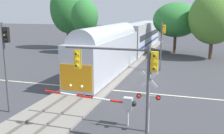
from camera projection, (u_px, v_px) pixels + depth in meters
name	position (u px, v px, depth m)	size (l,w,h in m)	color
ground_plane	(90.00, 88.00, 23.92)	(220.00, 220.00, 0.00)	#3D3D42
road_centre_stripe	(90.00, 88.00, 23.92)	(44.00, 0.20, 0.01)	beige
railway_track	(90.00, 87.00, 23.90)	(4.40, 80.00, 0.32)	gray
commuter_train	(130.00, 40.00, 38.06)	(3.04, 40.19, 5.16)	#B2B7C1
crossing_gate_near	(116.00, 102.00, 15.99)	(6.22, 0.40, 1.80)	#B7B7BC
crossing_signal_mast	(149.00, 94.00, 14.75)	(1.36, 0.44, 3.73)	#B2B2B7
traffic_signal_median	(6.00, 54.00, 17.33)	(0.53, 0.38, 6.18)	#4C4C51
traffic_signal_far_side	(162.00, 39.00, 30.07)	(0.53, 0.38, 5.70)	#4C4C51
traffic_signal_near_right	(123.00, 69.00, 13.38)	(4.98, 0.38, 5.25)	#4C4C51
oak_far_right	(213.00, 18.00, 37.32)	(6.87, 6.87, 9.83)	#4C3828
oak_behind_train	(85.00, 17.00, 42.52)	(4.43, 4.43, 8.84)	#4C3828
elm_centre_background	(176.00, 20.00, 42.98)	(7.53, 7.53, 8.37)	#4C3828
pine_left_background	(67.00, 9.00, 48.07)	(6.28, 6.28, 11.80)	#4C3828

